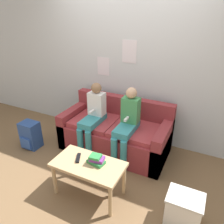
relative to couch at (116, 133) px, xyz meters
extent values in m
plane|color=brown|center=(0.00, -0.50, -0.28)|extent=(10.00, 10.00, 0.00)
cube|color=silver|center=(0.00, 0.49, 1.02)|extent=(8.00, 0.06, 2.60)
cube|color=silver|center=(-0.45, 0.46, 0.91)|extent=(0.22, 0.00, 0.29)
cube|color=silver|center=(0.00, 0.46, 1.18)|extent=(0.23, 0.00, 0.34)
cube|color=maroon|center=(0.00, -0.03, -0.07)|extent=(1.63, 0.79, 0.42)
cube|color=maroon|center=(0.00, 0.29, 0.32)|extent=(1.63, 0.14, 0.37)
cube|color=maroon|center=(-0.75, -0.03, 0.01)|extent=(0.14, 0.79, 0.58)
cube|color=maroon|center=(0.75, -0.03, 0.01)|extent=(0.14, 0.79, 0.58)
cube|color=#A1343A|center=(-0.33, -0.07, 0.17)|extent=(0.66, 0.63, 0.07)
cube|color=#A1343A|center=(0.33, -0.07, 0.17)|extent=(0.66, 0.63, 0.07)
cube|color=tan|center=(0.12, -1.00, 0.15)|extent=(0.82, 0.44, 0.04)
cylinder|color=tan|center=(-0.25, -1.18, -0.07)|extent=(0.04, 0.04, 0.41)
cylinder|color=tan|center=(0.50, -1.18, -0.07)|extent=(0.04, 0.04, 0.41)
cylinder|color=tan|center=(-0.25, -0.81, -0.07)|extent=(0.04, 0.04, 0.41)
cylinder|color=tan|center=(0.50, -0.81, -0.07)|extent=(0.04, 0.04, 0.41)
cylinder|color=teal|center=(-0.36, -0.45, -0.04)|extent=(0.09, 0.09, 0.49)
cylinder|color=teal|center=(-0.22, -0.45, -0.04)|extent=(0.09, 0.09, 0.49)
cube|color=teal|center=(-0.29, -0.20, 0.25)|extent=(0.23, 0.49, 0.09)
cube|color=white|center=(-0.29, -0.06, 0.47)|extent=(0.24, 0.16, 0.35)
sphere|color=#8C6647|center=(-0.29, -0.06, 0.72)|extent=(0.15, 0.15, 0.15)
cube|color=white|center=(-0.29, -0.21, 0.40)|extent=(0.03, 0.12, 0.03)
cylinder|color=teal|center=(0.19, -0.45, -0.04)|extent=(0.09, 0.09, 0.49)
cylinder|color=teal|center=(0.33, -0.45, -0.04)|extent=(0.09, 0.09, 0.49)
cube|color=teal|center=(0.26, -0.20, 0.25)|extent=(0.23, 0.49, 0.09)
cube|color=#429356|center=(0.26, -0.06, 0.48)|extent=(0.24, 0.16, 0.36)
sphere|color=tan|center=(0.26, -0.06, 0.73)|extent=(0.15, 0.15, 0.15)
cube|color=white|center=(0.26, -0.21, 0.41)|extent=(0.03, 0.12, 0.03)
cube|color=black|center=(-0.03, -0.97, 0.18)|extent=(0.11, 0.17, 0.02)
cube|color=#2D8442|center=(0.20, -0.95, 0.19)|extent=(0.21, 0.15, 0.04)
cube|color=#7A3389|center=(0.21, -0.94, 0.23)|extent=(0.17, 0.14, 0.04)
cube|color=#2D8442|center=(0.20, -0.95, 0.26)|extent=(0.14, 0.13, 0.03)
cube|color=silver|center=(1.21, -0.90, -0.12)|extent=(0.34, 0.27, 0.32)
cube|color=beige|center=(1.21, -0.90, 0.06)|extent=(0.36, 0.29, 0.02)
cube|color=#284789|center=(-1.24, -0.56, -0.06)|extent=(0.28, 0.22, 0.44)
cube|color=#3055A5|center=(-1.24, -0.68, -0.15)|extent=(0.20, 0.03, 0.17)
camera|label=1|loc=(1.25, -2.66, 1.77)|focal=35.00mm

